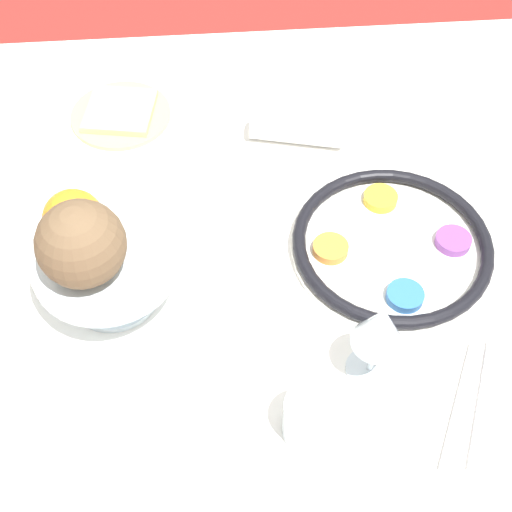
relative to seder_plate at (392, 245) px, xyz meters
name	(u,v)px	position (x,y,z in m)	size (l,w,h in m)	color
ground_plane	(261,434)	(0.19, -0.04, -0.73)	(8.00, 8.00, 0.00)	maroon
dining_table	(262,357)	(0.19, -0.04, -0.37)	(1.41, 1.06, 0.72)	white
seder_plate	(392,245)	(0.00, 0.00, 0.00)	(0.30, 0.30, 0.03)	white
wine_glass	(380,329)	(0.07, 0.19, 0.09)	(0.07, 0.07, 0.14)	silver
fruit_stand	(107,263)	(0.41, 0.05, 0.06)	(0.20, 0.20, 0.10)	silver
orange_fruit	(74,219)	(0.44, 0.02, 0.13)	(0.08, 0.08, 0.08)	orange
coconut	(81,244)	(0.43, 0.08, 0.14)	(0.11, 0.11, 0.11)	brown
bread_plate	(121,113)	(0.41, -0.34, -0.01)	(0.18, 0.18, 0.02)	tan
napkin_roll	(297,129)	(0.11, -0.25, 0.01)	(0.16, 0.08, 0.05)	white
cup_mid	(311,418)	(0.16, 0.27, 0.02)	(0.07, 0.07, 0.07)	silver
fork_left	(485,404)	(-0.07, 0.26, -0.01)	(0.09, 0.18, 0.01)	silver
fork_right	(462,406)	(-0.04, 0.26, -0.01)	(0.10, 0.18, 0.01)	silver
spoon	(295,121)	(0.11, -0.30, -0.01)	(0.17, 0.06, 0.01)	silver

